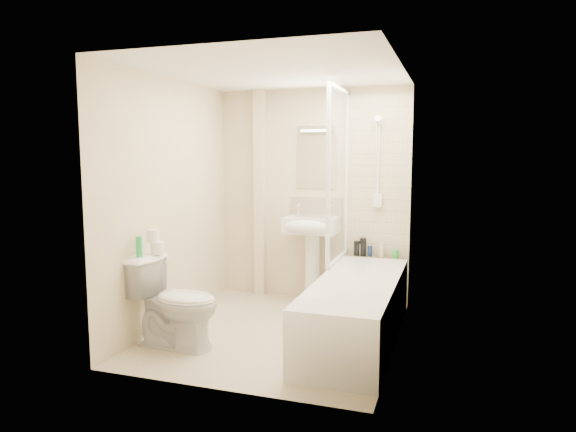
% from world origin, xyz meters
% --- Properties ---
extents(floor, '(2.50, 2.50, 0.00)m').
position_xyz_m(floor, '(0.00, 0.00, 0.00)').
color(floor, beige).
rests_on(floor, ground).
extents(wall_back, '(2.20, 0.02, 2.40)m').
position_xyz_m(wall_back, '(0.00, 1.25, 1.20)').
color(wall_back, beige).
rests_on(wall_back, ground).
extents(wall_left, '(0.02, 2.50, 2.40)m').
position_xyz_m(wall_left, '(-1.10, 0.00, 1.20)').
color(wall_left, beige).
rests_on(wall_left, ground).
extents(wall_right, '(0.02, 2.50, 2.40)m').
position_xyz_m(wall_right, '(1.10, 0.00, 1.20)').
color(wall_right, beige).
rests_on(wall_right, ground).
extents(ceiling, '(2.20, 2.50, 0.02)m').
position_xyz_m(ceiling, '(0.00, 0.00, 2.40)').
color(ceiling, white).
rests_on(ceiling, wall_back).
extents(tile_back, '(0.70, 0.01, 1.75)m').
position_xyz_m(tile_back, '(0.75, 1.24, 1.42)').
color(tile_back, beige).
rests_on(tile_back, wall_back).
extents(tile_right, '(0.01, 2.10, 1.75)m').
position_xyz_m(tile_right, '(1.09, 0.04, 1.42)').
color(tile_right, beige).
rests_on(tile_right, wall_right).
extents(pipe_boxing, '(0.12, 0.12, 2.40)m').
position_xyz_m(pipe_boxing, '(-0.62, 1.19, 1.20)').
color(pipe_boxing, beige).
rests_on(pipe_boxing, ground).
extents(splashback, '(0.60, 0.02, 0.30)m').
position_xyz_m(splashback, '(0.05, 1.24, 1.03)').
color(splashback, beige).
rests_on(splashback, wall_back).
extents(mirror, '(0.46, 0.01, 0.60)m').
position_xyz_m(mirror, '(0.05, 1.24, 1.58)').
color(mirror, white).
rests_on(mirror, wall_back).
extents(strip_light, '(0.42, 0.07, 0.07)m').
position_xyz_m(strip_light, '(0.05, 1.22, 1.95)').
color(strip_light, silver).
rests_on(strip_light, wall_back).
extents(bathtub, '(0.70, 2.10, 0.55)m').
position_xyz_m(bathtub, '(0.75, 0.04, 0.29)').
color(bathtub, white).
rests_on(bathtub, ground).
extents(shower_screen, '(0.04, 0.92, 1.80)m').
position_xyz_m(shower_screen, '(0.40, 0.80, 1.45)').
color(shower_screen, white).
rests_on(shower_screen, bathtub).
extents(shower_fixture, '(0.10, 0.16, 0.99)m').
position_xyz_m(shower_fixture, '(0.75, 1.19, 1.55)').
color(shower_fixture, white).
rests_on(shower_fixture, wall_back).
extents(pedestal_sink, '(0.58, 0.51, 1.11)m').
position_xyz_m(pedestal_sink, '(0.05, 1.01, 0.78)').
color(pedestal_sink, white).
rests_on(pedestal_sink, ground).
extents(bottle_black_a, '(0.07, 0.07, 0.16)m').
position_xyz_m(bottle_black_a, '(0.54, 1.16, 0.63)').
color(bottle_black_a, black).
rests_on(bottle_black_a, bathtub).
extents(bottle_white_a, '(0.05, 0.05, 0.14)m').
position_xyz_m(bottle_white_a, '(0.59, 1.16, 0.62)').
color(bottle_white_a, silver).
rests_on(bottle_white_a, bathtub).
extents(bottle_black_b, '(0.07, 0.07, 0.20)m').
position_xyz_m(bottle_black_b, '(0.61, 1.16, 0.65)').
color(bottle_black_b, black).
rests_on(bottle_black_b, bathtub).
extents(bottle_blue, '(0.05, 0.05, 0.11)m').
position_xyz_m(bottle_blue, '(0.69, 1.16, 0.61)').
color(bottle_blue, navy).
rests_on(bottle_blue, bathtub).
extents(bottle_cream, '(0.06, 0.06, 0.16)m').
position_xyz_m(bottle_cream, '(0.81, 1.16, 0.63)').
color(bottle_cream, beige).
rests_on(bottle_cream, bathtub).
extents(bottle_green, '(0.07, 0.07, 0.08)m').
position_xyz_m(bottle_green, '(0.96, 1.16, 0.59)').
color(bottle_green, green).
rests_on(bottle_green, bathtub).
extents(toilet, '(0.53, 0.83, 0.79)m').
position_xyz_m(toilet, '(-0.72, -0.60, 0.40)').
color(toilet, white).
rests_on(toilet, ground).
extents(toilet_roll_lower, '(0.12, 0.12, 0.11)m').
position_xyz_m(toilet_roll_lower, '(-0.94, -0.51, 0.84)').
color(toilet_roll_lower, white).
rests_on(toilet_roll_lower, toilet).
extents(toilet_roll_upper, '(0.11, 0.11, 0.11)m').
position_xyz_m(toilet_roll_upper, '(-0.98, -0.52, 0.95)').
color(toilet_roll_upper, white).
rests_on(toilet_roll_upper, toilet_roll_lower).
extents(green_bottle, '(0.05, 0.05, 0.18)m').
position_xyz_m(green_bottle, '(-1.01, -0.69, 0.88)').
color(green_bottle, green).
rests_on(green_bottle, toilet).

